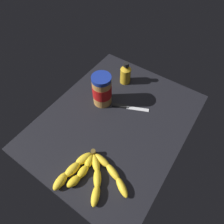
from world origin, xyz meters
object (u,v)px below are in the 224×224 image
object	(u,v)px
banana_bunch	(89,172)
peanut_butter_jar	(102,90)
butter_knife	(127,107)
honey_bottle	(126,74)

from	to	relation	value
banana_bunch	peanut_butter_jar	xyz separation A→B (cm)	(-32.36, -17.57, 6.61)
peanut_butter_jar	butter_knife	world-z (taller)	peanut_butter_jar
honey_bottle	butter_knife	bearing A→B (deg)	35.55
butter_knife	peanut_butter_jar	bearing A→B (deg)	-73.77
honey_bottle	peanut_butter_jar	bearing A→B (deg)	-5.04
peanut_butter_jar	butter_knife	bearing A→B (deg)	106.23
banana_bunch	peanut_butter_jar	distance (cm)	37.42
honey_bottle	butter_knife	distance (cm)	18.85
banana_bunch	honey_bottle	size ratio (longest dim) A/B	2.09
butter_knife	honey_bottle	bearing A→B (deg)	-144.45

